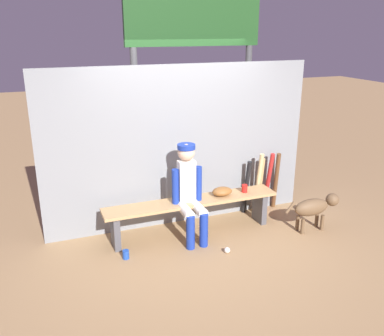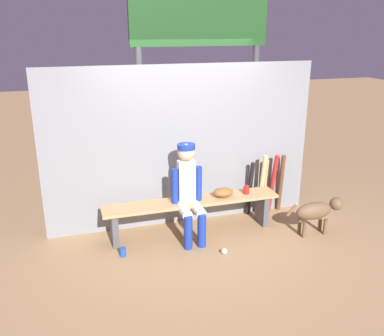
% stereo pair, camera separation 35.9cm
% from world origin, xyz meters
% --- Properties ---
extents(ground_plane, '(30.00, 30.00, 0.00)m').
position_xyz_m(ground_plane, '(0.00, 0.00, 0.00)').
color(ground_plane, '#9E7A51').
extents(chainlink_fence, '(3.77, 0.03, 2.22)m').
position_xyz_m(chainlink_fence, '(0.00, 0.42, 1.11)').
color(chainlink_fence, gray).
rests_on(chainlink_fence, ground_plane).
extents(dugout_bench, '(2.38, 0.36, 0.49)m').
position_xyz_m(dugout_bench, '(0.00, 0.00, 0.37)').
color(dugout_bench, tan).
rests_on(dugout_bench, ground_plane).
extents(player_seated, '(0.41, 0.55, 1.26)m').
position_xyz_m(player_seated, '(-0.08, -0.11, 0.69)').
color(player_seated, silver).
rests_on(player_seated, ground_plane).
extents(baseball_glove, '(0.28, 0.20, 0.12)m').
position_xyz_m(baseball_glove, '(0.44, 0.00, 0.55)').
color(baseball_glove, brown).
rests_on(baseball_glove, dugout_bench).
extents(bat_aluminum_black, '(0.09, 0.17, 0.83)m').
position_xyz_m(bat_aluminum_black, '(0.98, 0.31, 0.42)').
color(bat_aluminum_black, black).
rests_on(bat_aluminum_black, ground_plane).
extents(bat_wood_natural, '(0.09, 0.19, 0.95)m').
position_xyz_m(bat_wood_natural, '(1.13, 0.24, 0.47)').
color(bat_wood_natural, tan).
rests_on(bat_wood_natural, ground_plane).
extents(bat_wood_tan, '(0.08, 0.16, 0.85)m').
position_xyz_m(bat_wood_tan, '(1.21, 0.31, 0.42)').
color(bat_wood_tan, tan).
rests_on(bat_wood_tan, ground_plane).
extents(bat_aluminum_red, '(0.10, 0.20, 0.92)m').
position_xyz_m(bat_aluminum_red, '(1.35, 0.30, 0.46)').
color(bat_aluminum_red, '#B22323').
rests_on(bat_aluminum_red, ground_plane).
extents(bat_wood_dark, '(0.09, 0.17, 0.90)m').
position_xyz_m(bat_wood_dark, '(1.49, 0.32, 0.45)').
color(bat_wood_dark, brown).
rests_on(bat_wood_dark, ground_plane).
extents(baseball, '(0.07, 0.07, 0.07)m').
position_xyz_m(baseball, '(0.22, -0.65, 0.04)').
color(baseball, white).
rests_on(baseball, ground_plane).
extents(cup_on_ground, '(0.08, 0.08, 0.11)m').
position_xyz_m(cup_on_ground, '(-0.99, -0.33, 0.06)').
color(cup_on_ground, '#1E47AD').
rests_on(cup_on_ground, ground_plane).
extents(cup_on_bench, '(0.08, 0.08, 0.11)m').
position_xyz_m(cup_on_bench, '(0.78, -0.00, 0.54)').
color(cup_on_bench, red).
rests_on(cup_on_bench, dugout_bench).
extents(scoreboard, '(2.31, 0.27, 3.38)m').
position_xyz_m(scoreboard, '(0.52, 1.07, 2.38)').
color(scoreboard, '#3F3F42').
rests_on(scoreboard, ground_plane).
extents(dog, '(0.84, 0.20, 0.49)m').
position_xyz_m(dog, '(1.60, -0.50, 0.34)').
color(dog, brown).
rests_on(dog, ground_plane).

